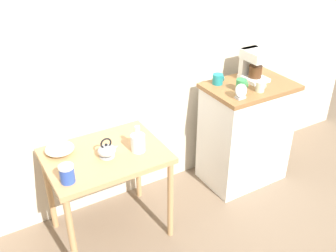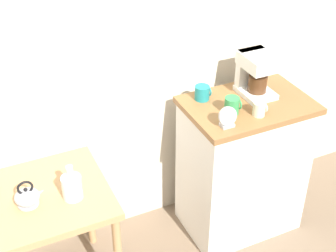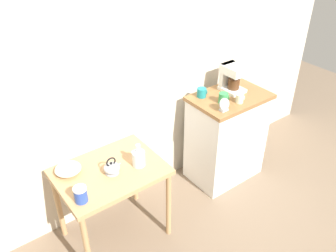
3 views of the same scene
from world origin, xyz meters
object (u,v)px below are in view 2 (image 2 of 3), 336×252
mug_small_cream (259,109)px  mug_dark_teal (202,93)px  glass_carafe_vase (72,186)px  teakettle (27,197)px  table_clock (228,118)px  coffee_maker (255,72)px  mug_tall_green (232,105)px

mug_small_cream → mug_dark_teal: bearing=125.3°
glass_carafe_vase → mug_small_cream: (1.07, -0.02, 0.18)m
mug_dark_teal → glass_carafe_vase: bearing=-163.0°
teakettle → glass_carafe_vase: (0.21, -0.04, 0.02)m
mug_dark_teal → table_clock: 0.31m
teakettle → coffee_maker: 1.44m
mug_tall_green → mug_dark_teal: bearing=110.7°
teakettle → glass_carafe_vase: size_ratio=0.78×
mug_tall_green → mug_small_cream: mug_tall_green is taller
mug_tall_green → mug_small_cream: 0.15m
glass_carafe_vase → mug_dark_teal: size_ratio=2.10×
teakettle → mug_tall_green: size_ratio=1.55×
mug_tall_green → mug_small_cream: bearing=-33.2°
mug_tall_green → coffee_maker: bearing=30.7°
mug_small_cream → coffee_maker: bearing=64.0°
glass_carafe_vase → mug_tall_green: mug_tall_green is taller
mug_tall_green → table_clock: (-0.09, -0.11, 0.00)m
coffee_maker → table_clock: size_ratio=2.23×
mug_tall_green → mug_dark_teal: (-0.08, 0.20, -0.01)m
mug_tall_green → mug_dark_teal: 0.22m
table_clock → glass_carafe_vase: bearing=177.2°
mug_dark_teal → table_clock: bearing=-92.9°
teakettle → mug_dark_teal: (1.09, 0.22, 0.21)m
teakettle → coffee_maker: size_ratio=0.59×
glass_carafe_vase → coffee_maker: (1.18, 0.20, 0.29)m
mug_dark_teal → mug_small_cream: mug_dark_teal is taller
mug_tall_green → table_clock: table_clock is taller
coffee_maker → mug_small_cream: bearing=-116.0°
teakettle → coffee_maker: (1.40, 0.16, 0.31)m
mug_small_cream → table_clock: 0.22m
teakettle → mug_dark_teal: 1.13m
teakettle → mug_tall_green: mug_tall_green is taller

